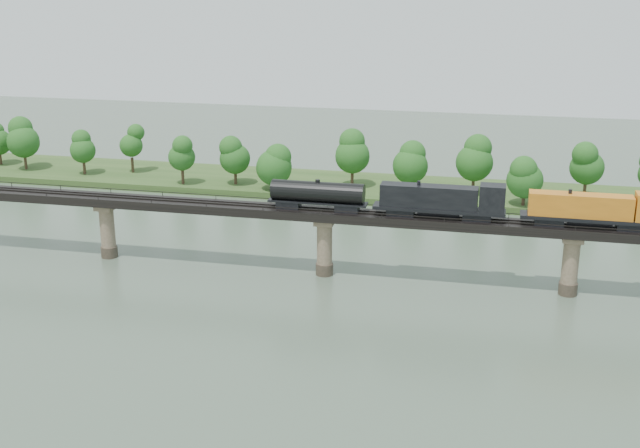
# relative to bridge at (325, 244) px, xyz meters

# --- Properties ---
(ground) EXTENTS (400.00, 400.00, 0.00)m
(ground) POSITION_rel_bridge_xyz_m (0.00, -30.00, -5.46)
(ground) COLOR #3B4C3C
(ground) RESTS_ON ground
(far_bank) EXTENTS (300.00, 24.00, 1.60)m
(far_bank) POSITION_rel_bridge_xyz_m (0.00, 55.00, -4.66)
(far_bank) COLOR #2C471C
(far_bank) RESTS_ON ground
(bridge) EXTENTS (236.00, 30.00, 11.50)m
(bridge) POSITION_rel_bridge_xyz_m (0.00, 0.00, 0.00)
(bridge) COLOR #473A2D
(bridge) RESTS_ON ground
(bridge_superstructure) EXTENTS (220.00, 4.90, 0.75)m
(bridge_superstructure) POSITION_rel_bridge_xyz_m (0.00, 0.00, 6.33)
(bridge_superstructure) COLOR black
(bridge_superstructure) RESTS_ON bridge
(far_treeline) EXTENTS (289.06, 17.54, 13.60)m
(far_treeline) POSITION_rel_bridge_xyz_m (-8.21, 50.52, 3.37)
(far_treeline) COLOR #382619
(far_treeline) RESTS_ON far_bank
(freight_train) EXTENTS (85.77, 3.34, 5.90)m
(freight_train) POSITION_rel_bridge_xyz_m (34.65, -0.00, 8.86)
(freight_train) COLOR black
(freight_train) RESTS_ON bridge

